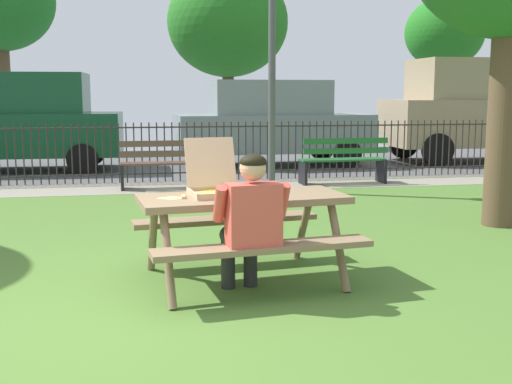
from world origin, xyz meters
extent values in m
cube|color=#4B722C|center=(0.00, 1.72, -0.01)|extent=(28.00, 11.45, 0.02)
cube|color=gray|center=(0.00, 6.75, 0.00)|extent=(28.00, 1.40, 0.01)
cube|color=#515154|center=(0.00, 10.81, -0.01)|extent=(28.00, 6.73, 0.01)
cube|color=#83694C|center=(1.09, 0.87, 0.74)|extent=(1.88, 0.96, 0.06)
cube|color=#83694C|center=(1.16, 0.27, 0.44)|extent=(1.82, 0.49, 0.05)
cube|color=#83694C|center=(1.02, 1.46, 0.44)|extent=(1.82, 0.49, 0.05)
cylinder|color=#83694C|center=(0.41, 0.37, 0.35)|extent=(0.12, 0.44, 0.74)
cylinder|color=#83694C|center=(0.31, 1.19, 0.35)|extent=(0.12, 0.44, 0.74)
cylinder|color=#83694C|center=(1.87, 0.54, 0.35)|extent=(0.12, 0.44, 0.74)
cylinder|color=#83694C|center=(1.78, 1.37, 0.35)|extent=(0.12, 0.44, 0.74)
cube|color=tan|center=(0.87, 0.89, 0.78)|extent=(0.51, 0.51, 0.01)
cube|color=silver|center=(0.87, 0.89, 0.78)|extent=(0.47, 0.47, 0.00)
cube|color=tan|center=(0.90, 0.67, 0.80)|extent=(0.45, 0.07, 0.04)
cube|color=tan|center=(0.84, 1.11, 0.80)|extent=(0.45, 0.07, 0.04)
cube|color=tan|center=(0.65, 0.87, 0.80)|extent=(0.07, 0.45, 0.04)
cube|color=tan|center=(1.09, 0.92, 0.80)|extent=(0.07, 0.45, 0.04)
cube|color=tan|center=(0.84, 1.13, 1.04)|extent=(0.47, 0.21, 0.44)
cylinder|color=tan|center=(0.87, 0.89, 0.79)|extent=(0.39, 0.39, 0.01)
cylinder|color=#E1CE4E|center=(0.87, 0.89, 0.80)|extent=(0.36, 0.36, 0.00)
pyramid|color=#F3E177|center=(0.47, 0.84, 0.78)|extent=(0.20, 0.14, 0.01)
cube|color=tan|center=(0.57, 0.84, 0.78)|extent=(0.04, 0.15, 0.02)
cylinder|color=#252525|center=(0.93, 0.67, 0.22)|extent=(0.12, 0.12, 0.44)
cylinder|color=#252525|center=(0.95, 0.46, 0.47)|extent=(0.20, 0.43, 0.15)
cylinder|color=#252525|center=(1.13, 0.69, 0.22)|extent=(0.12, 0.12, 0.44)
cylinder|color=#252525|center=(1.15, 0.48, 0.47)|extent=(0.20, 0.43, 0.15)
cube|color=#CC4C3F|center=(1.08, 0.26, 0.70)|extent=(0.44, 0.27, 0.52)
cylinder|color=#CC4C3F|center=(0.81, 0.28, 0.80)|extent=(0.11, 0.22, 0.31)
cylinder|color=#CC4C3F|center=(1.33, 0.34, 0.80)|extent=(0.11, 0.22, 0.31)
sphere|color=tan|center=(1.07, 0.28, 1.08)|extent=(0.21, 0.21, 0.21)
ellipsoid|color=black|center=(1.08, 0.27, 1.13)|extent=(0.21, 0.20, 0.12)
cylinder|color=#2D2823|center=(0.00, 7.45, 1.03)|extent=(20.88, 0.03, 0.03)
cylinder|color=#2D2823|center=(0.00, 7.45, 0.17)|extent=(20.88, 0.03, 0.03)
cylinder|color=#2D2823|center=(-2.10, 7.45, 0.56)|extent=(0.02, 0.02, 1.12)
cylinder|color=#2D2823|center=(-1.96, 7.45, 0.56)|extent=(0.02, 0.02, 1.12)
cylinder|color=#2D2823|center=(-1.82, 7.45, 0.56)|extent=(0.02, 0.02, 1.12)
cylinder|color=#2D2823|center=(-1.68, 7.45, 0.56)|extent=(0.02, 0.02, 1.12)
cylinder|color=#2D2823|center=(-1.54, 7.45, 0.56)|extent=(0.02, 0.02, 1.12)
cylinder|color=#2D2823|center=(-1.40, 7.45, 0.56)|extent=(0.02, 0.02, 1.12)
cylinder|color=#2D2823|center=(-1.26, 7.45, 0.56)|extent=(0.02, 0.02, 1.12)
cylinder|color=#2D2823|center=(-1.12, 7.45, 0.56)|extent=(0.02, 0.02, 1.12)
cylinder|color=#2D2823|center=(-0.98, 7.45, 0.56)|extent=(0.02, 0.02, 1.12)
cylinder|color=#2D2823|center=(-0.84, 7.45, 0.56)|extent=(0.02, 0.02, 1.12)
cylinder|color=#2D2823|center=(-0.70, 7.45, 0.56)|extent=(0.02, 0.02, 1.12)
cylinder|color=#2D2823|center=(-0.56, 7.45, 0.56)|extent=(0.02, 0.02, 1.12)
cylinder|color=#2D2823|center=(-0.42, 7.45, 0.56)|extent=(0.02, 0.02, 1.12)
cylinder|color=#2D2823|center=(-0.28, 7.45, 0.56)|extent=(0.02, 0.02, 1.12)
cylinder|color=#2D2823|center=(-0.14, 7.45, 0.56)|extent=(0.02, 0.02, 1.12)
cylinder|color=#2D2823|center=(0.00, 7.45, 0.56)|extent=(0.02, 0.02, 1.12)
cylinder|color=#2D2823|center=(0.14, 7.45, 0.56)|extent=(0.02, 0.02, 1.12)
cylinder|color=#2D2823|center=(0.28, 7.45, 0.56)|extent=(0.02, 0.02, 1.12)
cylinder|color=#2D2823|center=(0.42, 7.45, 0.56)|extent=(0.02, 0.02, 1.12)
cylinder|color=#2D2823|center=(0.56, 7.45, 0.56)|extent=(0.02, 0.02, 1.12)
cylinder|color=#2D2823|center=(0.70, 7.45, 0.56)|extent=(0.02, 0.02, 1.12)
cylinder|color=#2D2823|center=(0.84, 7.45, 0.56)|extent=(0.02, 0.02, 1.12)
cylinder|color=#2D2823|center=(0.98, 7.45, 0.56)|extent=(0.02, 0.02, 1.12)
cylinder|color=#2D2823|center=(1.12, 7.45, 0.56)|extent=(0.02, 0.02, 1.12)
cylinder|color=#2D2823|center=(1.26, 7.45, 0.56)|extent=(0.02, 0.02, 1.12)
cylinder|color=#2D2823|center=(1.40, 7.45, 0.56)|extent=(0.02, 0.02, 1.12)
cylinder|color=#2D2823|center=(1.54, 7.45, 0.56)|extent=(0.02, 0.02, 1.12)
cylinder|color=#2D2823|center=(1.68, 7.45, 0.56)|extent=(0.02, 0.02, 1.12)
cylinder|color=#2D2823|center=(1.82, 7.45, 0.56)|extent=(0.02, 0.02, 1.12)
cylinder|color=#2D2823|center=(1.96, 7.45, 0.56)|extent=(0.02, 0.02, 1.12)
cylinder|color=#2D2823|center=(2.10, 7.45, 0.56)|extent=(0.02, 0.02, 1.12)
cylinder|color=#2D2823|center=(2.24, 7.45, 0.56)|extent=(0.02, 0.02, 1.12)
cylinder|color=#2D2823|center=(2.38, 7.45, 0.56)|extent=(0.02, 0.02, 1.12)
cylinder|color=#2D2823|center=(2.52, 7.45, 0.56)|extent=(0.02, 0.02, 1.12)
cylinder|color=#2D2823|center=(2.66, 7.45, 0.56)|extent=(0.02, 0.02, 1.12)
cylinder|color=#2D2823|center=(2.80, 7.45, 0.56)|extent=(0.02, 0.02, 1.12)
cylinder|color=#2D2823|center=(2.94, 7.45, 0.56)|extent=(0.02, 0.02, 1.12)
cylinder|color=#2D2823|center=(3.08, 7.45, 0.56)|extent=(0.02, 0.02, 1.12)
cylinder|color=#2D2823|center=(3.22, 7.45, 0.56)|extent=(0.02, 0.02, 1.12)
cylinder|color=#2D2823|center=(3.36, 7.45, 0.56)|extent=(0.02, 0.02, 1.12)
cylinder|color=#2D2823|center=(3.50, 7.45, 0.56)|extent=(0.02, 0.02, 1.12)
cylinder|color=#2D2823|center=(3.64, 7.45, 0.56)|extent=(0.02, 0.02, 1.12)
cylinder|color=#2D2823|center=(3.78, 7.45, 0.56)|extent=(0.02, 0.02, 1.12)
cylinder|color=#2D2823|center=(3.92, 7.45, 0.56)|extent=(0.02, 0.02, 1.12)
cylinder|color=#2D2823|center=(4.06, 7.45, 0.56)|extent=(0.02, 0.02, 1.12)
cylinder|color=#2D2823|center=(4.20, 7.45, 0.56)|extent=(0.02, 0.02, 1.12)
cylinder|color=#2D2823|center=(4.34, 7.45, 0.56)|extent=(0.02, 0.02, 1.12)
cylinder|color=#2D2823|center=(4.48, 7.45, 0.56)|extent=(0.02, 0.02, 1.12)
cylinder|color=#2D2823|center=(4.62, 7.45, 0.56)|extent=(0.02, 0.02, 1.12)
cylinder|color=#2D2823|center=(4.76, 7.45, 0.56)|extent=(0.02, 0.02, 1.12)
cylinder|color=#2D2823|center=(4.90, 7.45, 0.56)|extent=(0.02, 0.02, 1.12)
cylinder|color=#2D2823|center=(5.04, 7.45, 0.56)|extent=(0.02, 0.02, 1.12)
cylinder|color=#2D2823|center=(5.18, 7.45, 0.56)|extent=(0.02, 0.02, 1.12)
cylinder|color=#2D2823|center=(5.32, 7.45, 0.56)|extent=(0.02, 0.02, 1.12)
cylinder|color=#2D2823|center=(5.47, 7.45, 0.56)|extent=(0.02, 0.02, 1.12)
cylinder|color=#2D2823|center=(5.61, 7.45, 0.56)|extent=(0.02, 0.02, 1.12)
cylinder|color=#2D2823|center=(5.75, 7.45, 0.56)|extent=(0.02, 0.02, 1.12)
cylinder|color=#2D2823|center=(5.89, 7.45, 0.56)|extent=(0.02, 0.02, 1.12)
cylinder|color=#2D2823|center=(6.03, 7.45, 0.56)|extent=(0.02, 0.02, 1.12)
cylinder|color=#2D2823|center=(6.17, 7.45, 0.56)|extent=(0.02, 0.02, 1.12)
cylinder|color=#2D2823|center=(6.31, 7.45, 0.56)|extent=(0.02, 0.02, 1.12)
cylinder|color=#2D2823|center=(6.45, 7.45, 0.56)|extent=(0.02, 0.02, 1.12)
cylinder|color=#2D2823|center=(6.59, 7.45, 0.56)|extent=(0.02, 0.02, 1.12)
cylinder|color=#2D2823|center=(6.73, 7.45, 0.56)|extent=(0.02, 0.02, 1.12)
cylinder|color=#2D2823|center=(6.87, 7.45, 0.56)|extent=(0.02, 0.02, 1.12)
cylinder|color=#2D2823|center=(7.01, 7.45, 0.56)|extent=(0.02, 0.02, 1.12)
cylinder|color=#2D2823|center=(7.15, 7.45, 0.56)|extent=(0.02, 0.02, 1.12)
cylinder|color=#2D2823|center=(7.29, 7.45, 0.56)|extent=(0.02, 0.02, 1.12)
cylinder|color=#2D2823|center=(7.43, 7.45, 0.56)|extent=(0.02, 0.02, 1.12)
cylinder|color=#2D2823|center=(7.57, 7.45, 0.56)|extent=(0.02, 0.02, 1.12)
cylinder|color=#2D2823|center=(7.71, 7.45, 0.56)|extent=(0.02, 0.02, 1.12)
cylinder|color=#2D2823|center=(7.85, 7.45, 0.56)|extent=(0.02, 0.02, 1.12)
cube|color=brown|center=(0.68, 6.82, 0.44)|extent=(1.60, 0.13, 0.04)
cube|color=brown|center=(0.69, 6.68, 0.44)|extent=(1.60, 0.13, 0.04)
cube|color=brown|center=(0.69, 6.54, 0.44)|extent=(1.60, 0.13, 0.04)
cube|color=brown|center=(0.69, 6.48, 0.62)|extent=(1.60, 0.08, 0.11)
cube|color=brown|center=(0.69, 6.48, 0.80)|extent=(1.60, 0.08, 0.11)
cube|color=black|center=(1.45, 6.64, 0.22)|extent=(0.06, 0.44, 0.44)
cube|color=black|center=(-0.07, 6.62, 0.22)|extent=(0.06, 0.44, 0.44)
cube|color=#23652E|center=(3.91, 6.82, 0.44)|extent=(1.60, 0.13, 0.04)
cube|color=#23652E|center=(3.91, 6.68, 0.44)|extent=(1.60, 0.13, 0.04)
cube|color=#23652E|center=(3.92, 6.54, 0.44)|extent=(1.60, 0.13, 0.04)
cube|color=#23652E|center=(3.92, 6.48, 0.62)|extent=(1.60, 0.09, 0.11)
cube|color=#23652E|center=(3.92, 6.48, 0.80)|extent=(1.60, 0.09, 0.11)
cube|color=black|center=(4.68, 6.64, 0.22)|extent=(0.06, 0.44, 0.44)
cube|color=black|center=(3.16, 6.61, 0.22)|extent=(0.06, 0.44, 0.44)
cylinder|color=#4C4C51|center=(2.42, 5.93, 1.77)|extent=(0.12, 0.12, 3.54)
cylinder|color=brown|center=(4.67, 2.66, 1.25)|extent=(0.41, 0.41, 2.49)
cube|color=#124627|center=(-2.44, 9.78, 0.79)|extent=(4.66, 2.01, 0.90)
cube|color=#124627|center=(-2.44, 9.78, 1.66)|extent=(3.26, 1.73, 0.84)
cube|color=#262D38|center=(-1.40, 9.75, 1.66)|extent=(0.10, 1.56, 0.71)
cylinder|color=black|center=(-0.91, 8.81, 0.32)|extent=(0.64, 0.13, 0.64)
cylinder|color=black|center=(-0.84, 10.65, 0.32)|extent=(0.64, 0.13, 0.64)
cube|color=gray|center=(3.26, 9.78, 0.76)|extent=(4.46, 1.95, 0.84)
cube|color=gray|center=(3.16, 9.78, 1.56)|extent=(2.65, 1.67, 0.76)
cube|color=#262D38|center=(4.11, 9.81, 1.56)|extent=(0.09, 1.53, 0.65)
cylinder|color=black|center=(4.79, 8.93, 0.32)|extent=(0.64, 0.13, 0.64)
cylinder|color=black|center=(4.73, 10.73, 0.32)|extent=(0.64, 0.13, 0.64)
cylinder|color=black|center=(1.80, 8.83, 0.32)|extent=(0.64, 0.13, 0.64)
cylinder|color=black|center=(1.74, 10.63, 0.32)|extent=(0.64, 0.13, 0.64)
cube|color=#9D8968|center=(8.50, 9.78, 0.95)|extent=(4.73, 2.04, 1.10)
cube|color=#9D8968|center=(8.50, 9.78, 1.98)|extent=(3.43, 1.78, 0.96)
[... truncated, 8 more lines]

